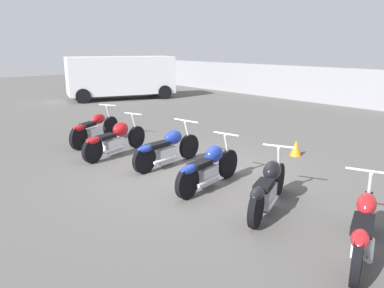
# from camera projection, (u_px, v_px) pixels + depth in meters

# --- Properties ---
(ground_plane) EXTENTS (60.00, 60.00, 0.00)m
(ground_plane) POSITION_uv_depth(u_px,v_px,m) (194.00, 173.00, 8.01)
(ground_plane) COLOR #514F4C
(motorcycle_slot_0) EXTENTS (1.08, 1.90, 1.00)m
(motorcycle_slot_0) POSITION_uv_depth(u_px,v_px,m) (94.00, 129.00, 10.32)
(motorcycle_slot_0) COLOR black
(motorcycle_slot_0) RESTS_ON ground_plane
(motorcycle_slot_1) EXTENTS (0.91, 2.09, 0.95)m
(motorcycle_slot_1) POSITION_uv_depth(u_px,v_px,m) (115.00, 139.00, 9.23)
(motorcycle_slot_1) COLOR black
(motorcycle_slot_1) RESTS_ON ground_plane
(motorcycle_slot_2) EXTENTS (0.74, 2.02, 0.96)m
(motorcycle_slot_2) POSITION_uv_depth(u_px,v_px,m) (167.00, 148.00, 8.39)
(motorcycle_slot_2) COLOR black
(motorcycle_slot_2) RESTS_ON ground_plane
(motorcycle_slot_3) EXTENTS (0.72, 1.94, 0.96)m
(motorcycle_slot_3) POSITION_uv_depth(u_px,v_px,m) (208.00, 167.00, 7.07)
(motorcycle_slot_3) COLOR black
(motorcycle_slot_3) RESTS_ON ground_plane
(motorcycle_slot_4) EXTENTS (1.00, 1.89, 0.95)m
(motorcycle_slot_4) POSITION_uv_depth(u_px,v_px,m) (268.00, 186.00, 6.12)
(motorcycle_slot_4) COLOR black
(motorcycle_slot_4) RESTS_ON ground_plane
(motorcycle_slot_5) EXTENTS (0.97, 1.91, 0.98)m
(motorcycle_slot_5) POSITION_uv_depth(u_px,v_px,m) (363.00, 228.00, 4.71)
(motorcycle_slot_5) COLOR black
(motorcycle_slot_5) RESTS_ON ground_plane
(parked_van) EXTENTS (3.34, 5.58, 2.13)m
(parked_van) POSITION_uv_depth(u_px,v_px,m) (121.00, 76.00, 19.02)
(parked_van) COLOR silver
(parked_van) RESTS_ON ground_plane
(traffic_cone_near) EXTENTS (0.28, 0.28, 0.39)m
(traffic_cone_near) POSITION_uv_depth(u_px,v_px,m) (296.00, 148.00, 9.25)
(traffic_cone_near) COLOR orange
(traffic_cone_near) RESTS_ON ground_plane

